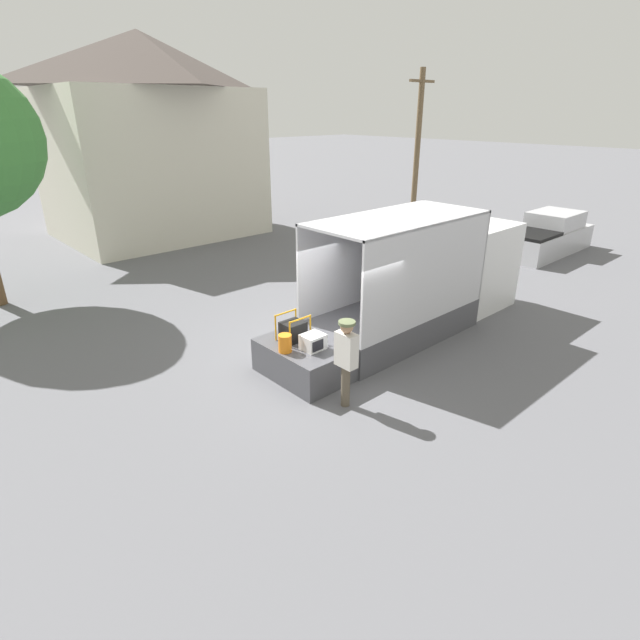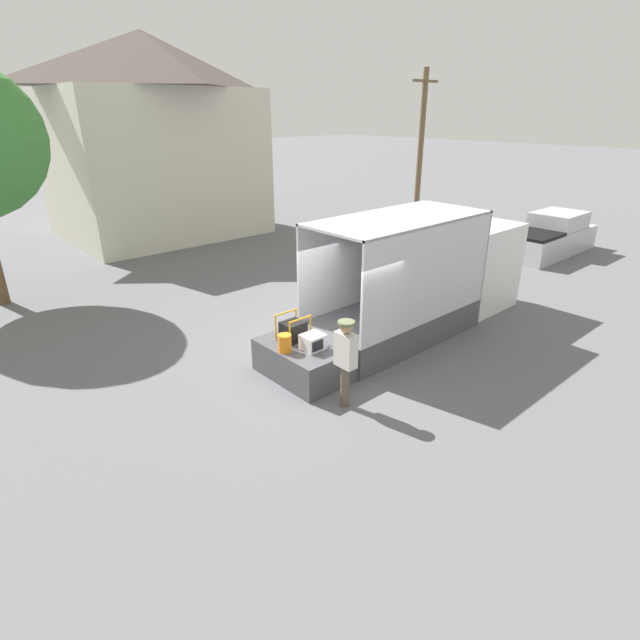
% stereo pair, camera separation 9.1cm
% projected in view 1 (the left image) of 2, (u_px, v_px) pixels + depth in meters
% --- Properties ---
extents(ground_plane, '(160.00, 160.00, 0.00)m').
position_uv_depth(ground_plane, '(327.00, 365.00, 11.59)').
color(ground_plane, slate).
extents(box_truck, '(6.91, 2.11, 3.13)m').
position_uv_depth(box_truck, '(438.00, 283.00, 13.77)').
color(box_truck, white).
rests_on(box_truck, ground).
extents(tailgate_deck, '(1.40, 2.00, 0.76)m').
position_uv_depth(tailgate_deck, '(304.00, 360.00, 11.01)').
color(tailgate_deck, '#4C4C51').
rests_on(tailgate_deck, ground).
extents(microwave, '(0.47, 0.42, 0.34)m').
position_uv_depth(microwave, '(313.00, 342.00, 10.58)').
color(microwave, white).
rests_on(microwave, tailgate_deck).
extents(portable_generator, '(0.61, 0.53, 0.60)m').
position_uv_depth(portable_generator, '(294.00, 330.00, 10.98)').
color(portable_generator, black).
rests_on(portable_generator, tailgate_deck).
extents(orange_bucket, '(0.28, 0.28, 0.39)m').
position_uv_depth(orange_bucket, '(285.00, 343.00, 10.46)').
color(orange_bucket, orange).
rests_on(orange_bucket, tailgate_deck).
extents(worker_person, '(0.33, 0.44, 1.83)m').
position_uv_depth(worker_person, '(346.00, 354.00, 9.57)').
color(worker_person, brown).
rests_on(worker_person, ground).
extents(pickup_truck_silver, '(4.92, 1.81, 1.62)m').
position_uv_depth(pickup_truck_silver, '(547.00, 237.00, 20.38)').
color(pickup_truck_silver, '#B7B7BC').
rests_on(pickup_truck_silver, ground).
extents(house_backdrop, '(8.60, 7.16, 8.54)m').
position_uv_depth(house_backdrop, '(149.00, 136.00, 22.21)').
color(house_backdrop, beige).
rests_on(house_backdrop, ground).
extents(utility_pole, '(1.80, 0.28, 7.31)m').
position_uv_depth(utility_pole, '(418.00, 145.00, 24.90)').
color(utility_pole, brown).
rests_on(utility_pole, ground).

